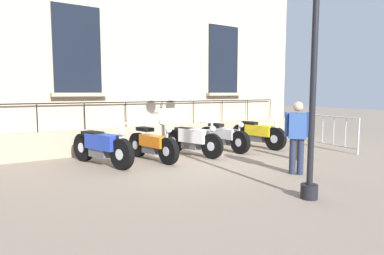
# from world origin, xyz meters

# --- Properties ---
(ground_plane) EXTENTS (60.00, 60.00, 0.00)m
(ground_plane) POSITION_xyz_m (0.00, 0.00, 0.00)
(ground_plane) COLOR gray
(building_facade) EXTENTS (0.82, 11.54, 7.09)m
(building_facade) POSITION_xyz_m (-2.31, -0.00, 3.43)
(building_facade) COLOR tan
(building_facade) RESTS_ON ground_plane
(motorcycle_blue) EXTENTS (2.19, 0.97, 1.06)m
(motorcycle_blue) POSITION_xyz_m (-0.42, -2.45, 0.45)
(motorcycle_blue) COLOR black
(motorcycle_blue) RESTS_ON ground_plane
(motorcycle_orange) EXTENTS (2.01, 0.63, 1.37)m
(motorcycle_orange) POSITION_xyz_m (-0.24, -1.17, 0.42)
(motorcycle_orange) COLOR black
(motorcycle_orange) RESTS_ON ground_plane
(motorcycle_white) EXTENTS (2.03, 0.82, 1.32)m
(motorcycle_white) POSITION_xyz_m (-0.22, 0.07, 0.47)
(motorcycle_white) COLOR black
(motorcycle_white) RESTS_ON ground_plane
(motorcycle_silver) EXTENTS (2.14, 0.55, 1.03)m
(motorcycle_silver) POSITION_xyz_m (-0.45, 1.32, 0.40)
(motorcycle_silver) COLOR black
(motorcycle_silver) RESTS_ON ground_plane
(motorcycle_yellow) EXTENTS (2.08, 0.58, 0.94)m
(motorcycle_yellow) POSITION_xyz_m (-0.25, 2.56, 0.43)
(motorcycle_yellow) COLOR black
(motorcycle_yellow) RESTS_ON ground_plane
(crowd_barrier) EXTENTS (2.27, 0.45, 1.05)m
(crowd_barrier) POSITION_xyz_m (1.10, 4.28, 0.57)
(crowd_barrier) COLOR #B7B7BF
(crowd_barrier) RESTS_ON ground_plane
(bollard) EXTENTS (0.19, 0.19, 1.08)m
(bollard) POSITION_xyz_m (1.79, 2.06, 0.54)
(bollard) COLOR brown
(bollard) RESTS_ON ground_plane
(pedestrian_standing) EXTENTS (0.41, 0.41, 1.57)m
(pedestrian_standing) POSITION_xyz_m (2.77, 0.76, 0.88)
(pedestrian_standing) COLOR #23283D
(pedestrian_standing) RESTS_ON ground_plane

